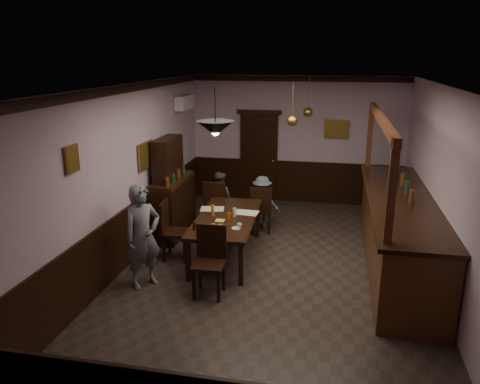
% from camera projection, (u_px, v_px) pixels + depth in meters
% --- Properties ---
extents(room, '(5.01, 8.01, 3.01)m').
position_uv_depth(room, '(275.00, 185.00, 7.29)').
color(room, '#2D2621').
rests_on(room, ground).
extents(dining_table, '(1.09, 2.24, 0.75)m').
position_uv_depth(dining_table, '(226.00, 220.00, 8.13)').
color(dining_table, black).
rests_on(dining_table, ground).
extents(chair_far_left, '(0.45, 0.45, 1.04)m').
position_uv_depth(chair_far_left, '(216.00, 203.00, 9.43)').
color(chair_far_left, black).
rests_on(chair_far_left, ground).
extents(chair_far_right, '(0.47, 0.47, 0.97)m').
position_uv_depth(chair_far_right, '(261.00, 207.00, 9.30)').
color(chair_far_right, black).
rests_on(chair_far_right, ground).
extents(chair_near, '(0.47, 0.47, 1.04)m').
position_uv_depth(chair_near, '(210.00, 257.00, 6.91)').
color(chair_near, black).
rests_on(chair_near, ground).
extents(chair_side, '(0.48, 0.48, 1.03)m').
position_uv_depth(chair_side, '(171.00, 228.00, 8.11)').
color(chair_side, black).
rests_on(chair_side, ground).
extents(person_standing, '(0.67, 0.70, 1.61)m').
position_uv_depth(person_standing, '(143.00, 237.00, 7.07)').
color(person_standing, slate).
rests_on(person_standing, ground).
extents(person_seated_left, '(0.62, 0.52, 1.15)m').
position_uv_depth(person_seated_left, '(219.00, 199.00, 9.69)').
color(person_seated_left, '#4D5533').
rests_on(person_seated_left, ground).
extents(person_seated_right, '(0.74, 0.46, 1.09)m').
position_uv_depth(person_seated_right, '(262.00, 202.00, 9.56)').
color(person_seated_right, slate).
rests_on(person_seated_right, ground).
extents(newspaper_left, '(0.47, 0.37, 0.01)m').
position_uv_depth(newspaper_left, '(212.00, 209.00, 8.50)').
color(newspaper_left, silver).
rests_on(newspaper_left, dining_table).
extents(newspaper_right, '(0.44, 0.33, 0.01)m').
position_uv_depth(newspaper_right, '(246.00, 213.00, 8.30)').
color(newspaper_right, silver).
rests_on(newspaper_right, dining_table).
extents(napkin, '(0.16, 0.16, 0.00)m').
position_uv_depth(napkin, '(220.00, 220.00, 7.92)').
color(napkin, '#DED952').
rests_on(napkin, dining_table).
extents(saucer, '(0.15, 0.15, 0.01)m').
position_uv_depth(saucer, '(236.00, 228.00, 7.55)').
color(saucer, white).
rests_on(saucer, dining_table).
extents(coffee_cup, '(0.08, 0.08, 0.07)m').
position_uv_depth(coffee_cup, '(240.00, 226.00, 7.54)').
color(coffee_cup, white).
rests_on(coffee_cup, saucer).
extents(pastry_plate, '(0.22, 0.22, 0.01)m').
position_uv_depth(pastry_plate, '(216.00, 228.00, 7.56)').
color(pastry_plate, white).
rests_on(pastry_plate, dining_table).
extents(pastry_ring_a, '(0.13, 0.13, 0.04)m').
position_uv_depth(pastry_ring_a, '(213.00, 226.00, 7.58)').
color(pastry_ring_a, '#C68C47').
rests_on(pastry_ring_a, pastry_plate).
extents(pastry_ring_b, '(0.13, 0.13, 0.04)m').
position_uv_depth(pastry_ring_b, '(220.00, 226.00, 7.57)').
color(pastry_ring_b, '#C68C47').
rests_on(pastry_ring_b, pastry_plate).
extents(soda_can, '(0.07, 0.07, 0.12)m').
position_uv_depth(soda_can, '(229.00, 216.00, 7.95)').
color(soda_can, orange).
rests_on(soda_can, dining_table).
extents(beer_glass, '(0.06, 0.06, 0.20)m').
position_uv_depth(beer_glass, '(213.00, 210.00, 8.12)').
color(beer_glass, '#BF721E').
rests_on(beer_glass, dining_table).
extents(water_glass, '(0.06, 0.06, 0.15)m').
position_uv_depth(water_glass, '(234.00, 212.00, 8.10)').
color(water_glass, silver).
rests_on(water_glass, dining_table).
extents(pepper_mill, '(0.04, 0.04, 0.14)m').
position_uv_depth(pepper_mill, '(194.00, 226.00, 7.47)').
color(pepper_mill, black).
rests_on(pepper_mill, dining_table).
extents(sideboard, '(0.52, 1.46, 1.93)m').
position_uv_depth(sideboard, '(171.00, 196.00, 9.18)').
color(sideboard, black).
rests_on(sideboard, ground).
extents(bar_counter, '(1.05, 4.53, 2.54)m').
position_uv_depth(bar_counter, '(398.00, 230.00, 7.79)').
color(bar_counter, '#522F16').
rests_on(bar_counter, ground).
extents(door_back, '(0.90, 0.06, 2.10)m').
position_uv_depth(door_back, '(259.00, 158.00, 11.30)').
color(door_back, black).
rests_on(door_back, ground).
extents(ac_unit, '(0.20, 0.85, 0.30)m').
position_uv_depth(ac_unit, '(185.00, 102.00, 10.20)').
color(ac_unit, white).
rests_on(ac_unit, ground).
extents(picture_left_small, '(0.04, 0.28, 0.36)m').
position_uv_depth(picture_left_small, '(72.00, 159.00, 6.07)').
color(picture_left_small, olive).
rests_on(picture_left_small, ground).
extents(picture_left_large, '(0.04, 0.62, 0.48)m').
position_uv_depth(picture_left_large, '(146.00, 155.00, 8.45)').
color(picture_left_large, olive).
rests_on(picture_left_large, ground).
extents(picture_back, '(0.55, 0.04, 0.42)m').
position_uv_depth(picture_back, '(336.00, 129.00, 10.75)').
color(picture_back, olive).
rests_on(picture_back, ground).
extents(pendant_iron, '(0.56, 0.56, 0.70)m').
position_uv_depth(pendant_iron, '(215.00, 128.00, 6.88)').
color(pendant_iron, black).
rests_on(pendant_iron, ground).
extents(pendant_brass_mid, '(0.20, 0.20, 0.81)m').
position_uv_depth(pendant_brass_mid, '(292.00, 121.00, 8.47)').
color(pendant_brass_mid, '#BF8C3F').
rests_on(pendant_brass_mid, ground).
extents(pendant_brass_far, '(0.20, 0.20, 0.81)m').
position_uv_depth(pendant_brass_far, '(308.00, 112.00, 9.72)').
color(pendant_brass_far, '#BF8C3F').
rests_on(pendant_brass_far, ground).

